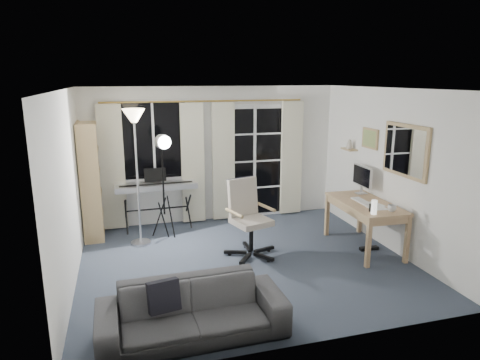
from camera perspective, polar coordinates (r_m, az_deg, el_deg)
The scene contains 17 objects.
floor at distance 6.17m, azimuth 0.69°, elevation -10.94°, with size 4.50×4.00×0.02m, color #353D4D.
window at distance 7.45m, azimuth -11.47°, elevation 5.19°, with size 1.20×0.08×1.40m.
french_door at distance 7.87m, azimuth 1.87°, elevation 2.38°, with size 1.32×0.09×2.11m.
curtains at distance 7.55m, azimuth -4.35°, elevation 2.41°, with size 3.60×0.07×2.13m.
bookshelf at distance 7.29m, azimuth -19.49°, elevation -0.38°, with size 0.32×0.88×1.87m.
torchiere_lamp at distance 6.55m, azimuth -13.83°, elevation 5.63°, with size 0.39×0.39×2.10m.
keyboard_piano at distance 7.32m, azimuth -11.10°, elevation -0.97°, with size 1.36×0.68×0.98m.
studio_light at distance 6.76m, azimuth -10.21°, elevation 3.42°, with size 0.38×0.38×1.72m.
office_chair at distance 6.23m, azimuth 0.86°, elevation -4.09°, with size 0.78×0.75×1.12m.
desk at distance 6.69m, azimuth 16.35°, elevation -3.60°, with size 0.72×1.38×0.73m.
monitor at distance 7.07m, azimuth 15.98°, elevation 0.40°, with size 0.18×0.52×0.46m.
desk_clutter at distance 6.50m, azimuth 16.86°, elevation -4.76°, with size 0.44×0.82×0.92m.
mug at distance 6.31m, azimuth 19.60°, elevation -3.46°, with size 0.12×0.09×0.12m, color silver.
wall_mirror at distance 6.39m, azimuth 21.18°, elevation 3.67°, with size 0.04×0.94×0.74m.
framed_print at distance 7.12m, azimuth 16.95°, elevation 5.32°, with size 0.03×0.42×0.32m.
wall_shelf at distance 7.53m, azimuth 14.38°, elevation 4.43°, with size 0.16×0.30×0.18m.
sofa at distance 4.45m, azimuth -6.44°, elevation -15.91°, with size 1.87×0.58×0.73m.
Camera 1 is at (-1.60, -5.38, 2.54)m, focal length 32.00 mm.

